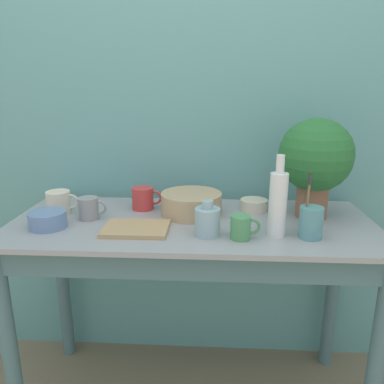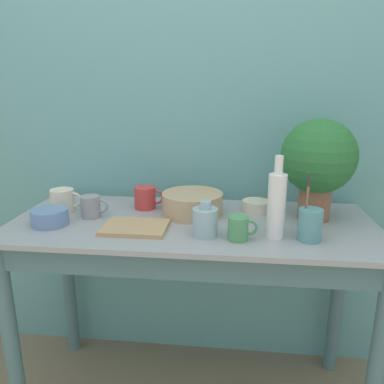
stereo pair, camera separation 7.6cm
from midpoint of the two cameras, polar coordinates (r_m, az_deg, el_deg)
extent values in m
cube|color=#609E9E|center=(1.77, -0.59, 10.19)|extent=(6.00, 0.05, 2.40)
cylinder|color=slate|center=(1.69, -27.28, -20.68)|extent=(0.06, 0.06, 0.84)
cylinder|color=slate|center=(1.59, 24.94, -22.79)|extent=(0.06, 0.06, 0.84)
cylinder|color=slate|center=(2.07, -20.15, -12.77)|extent=(0.06, 0.06, 0.84)
cylinder|color=slate|center=(1.99, 19.57, -13.89)|extent=(0.06, 0.06, 0.84)
cube|color=slate|center=(1.29, -2.38, -11.26)|extent=(1.34, 0.02, 0.10)
cube|color=#93999E|center=(1.50, -1.46, -4.79)|extent=(1.44, 0.61, 0.02)
cylinder|color=#8C5B42|center=(1.59, 16.46, -1.34)|extent=(0.13, 0.13, 0.13)
sphere|color=#286B33|center=(1.55, 17.00, 5.40)|extent=(0.29, 0.29, 0.29)
cylinder|color=tan|center=(1.56, -1.50, -1.78)|extent=(0.25, 0.25, 0.09)
cylinder|color=white|center=(1.35, 11.35, -1.95)|extent=(0.06, 0.06, 0.23)
cylinder|color=white|center=(1.31, 11.70, 4.18)|extent=(0.03, 0.03, 0.06)
cylinder|color=#93B2BC|center=(1.34, 0.73, -4.60)|extent=(0.09, 0.09, 0.10)
cylinder|color=#93B2BC|center=(1.32, 0.74, -1.96)|extent=(0.04, 0.04, 0.03)
cylinder|color=beige|center=(1.68, -20.89, -1.50)|extent=(0.10, 0.10, 0.10)
torus|color=beige|center=(1.66, -19.19, -1.39)|extent=(0.06, 0.01, 0.06)
cylinder|color=#4C935B|center=(1.32, 5.76, -5.39)|extent=(0.07, 0.07, 0.08)
torus|color=#4C935B|center=(1.32, 7.54, -5.24)|extent=(0.06, 0.01, 0.06)
cylinder|color=gray|center=(1.57, -16.84, -2.40)|extent=(0.08, 0.08, 0.09)
torus|color=gray|center=(1.56, -15.31, -2.29)|extent=(0.06, 0.01, 0.06)
cylinder|color=#C63838|center=(1.65, -8.84, -0.98)|extent=(0.09, 0.09, 0.10)
torus|color=#C63838|center=(1.64, -7.08, -0.85)|extent=(0.06, 0.01, 0.06)
cylinder|color=#6684B2|center=(1.54, -22.48, -3.92)|extent=(0.14, 0.14, 0.06)
cylinder|color=beige|center=(1.64, 8.09, -1.95)|extent=(0.12, 0.12, 0.05)
cylinder|color=#569399|center=(1.37, 16.15, -4.50)|extent=(0.08, 0.08, 0.11)
cylinder|color=olive|center=(1.36, 15.52, -2.78)|extent=(0.01, 0.03, 0.19)
cylinder|color=#333333|center=(1.36, 15.57, -1.93)|extent=(0.01, 0.01, 0.24)
cylinder|color=#333333|center=(1.36, 15.60, -2.12)|extent=(0.01, 0.04, 0.22)
cube|color=tan|center=(1.42, -10.06, -5.52)|extent=(0.24, 0.17, 0.02)
camera|label=1|loc=(0.04, -91.50, -0.42)|focal=35.00mm
camera|label=2|loc=(0.04, 88.50, 0.42)|focal=35.00mm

